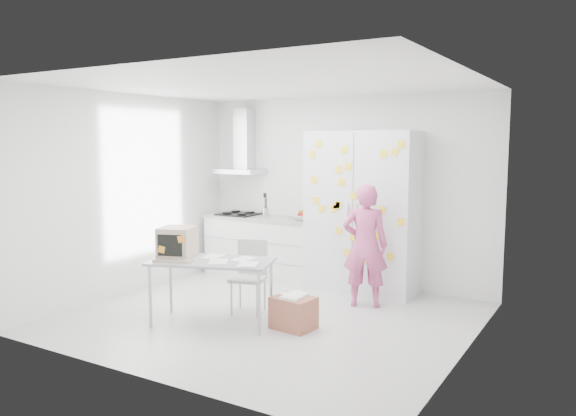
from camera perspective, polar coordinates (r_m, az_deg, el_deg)
The scene contains 10 objects.
floor at distance 6.74m, azimuth -1.93°, elevation -11.12°, with size 4.50×4.00×0.02m, color silver.
walls at distance 7.06m, azimuth 1.18°, elevation 1.01°, with size 4.52×4.01×2.70m.
ceiling at distance 6.44m, azimuth -2.02°, elevation 12.47°, with size 4.50×4.00×0.02m, color white.
counter_run at distance 8.64m, azimuth -2.55°, elevation -3.83°, with size 1.84×0.63×1.28m.
range_hood at distance 8.86m, azimuth -4.58°, elevation 6.09°, with size 0.70×0.48×1.01m.
tall_cabinet at distance 7.75m, azimuth 7.57°, elevation -0.41°, with size 1.50×0.68×2.20m.
person at distance 7.06m, azimuth 7.84°, elevation -3.79°, with size 0.56×0.37×1.55m, color #CB4F89.
desk at distance 6.51m, azimuth -9.99°, elevation -4.30°, with size 1.51×1.09×1.08m.
chair at distance 6.85m, azimuth -3.89°, elevation -6.47°, with size 0.49×0.49×0.87m.
cardboard_box at distance 6.30m, azimuth 0.56°, elevation -10.54°, with size 0.48×0.40×0.39m.
Camera 1 is at (3.46, -5.40, 2.05)m, focal length 35.00 mm.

